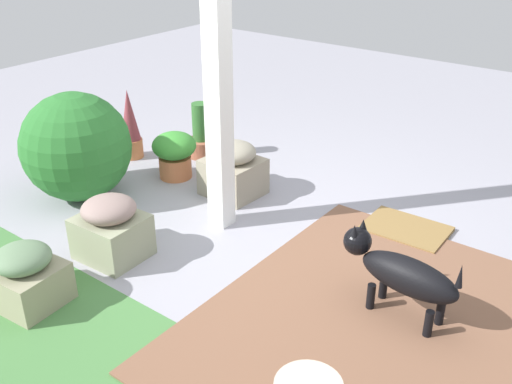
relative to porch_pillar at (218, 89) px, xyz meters
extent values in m
plane|color=#9897A2|center=(-0.43, 0.08, -1.07)|extent=(12.00, 12.00, 0.00)
cube|color=brown|center=(-1.48, 0.41, -1.06)|extent=(1.80, 2.40, 0.02)
cube|color=white|center=(0.00, 0.00, 0.00)|extent=(0.15, 0.15, 2.15)
cube|color=gray|center=(0.26, -0.45, -0.92)|extent=(0.47, 0.44, 0.31)
ellipsoid|color=gray|center=(0.26, -0.45, -0.69)|extent=(0.39, 0.39, 0.18)
cube|color=gray|center=(0.30, 0.82, -0.92)|extent=(0.46, 0.42, 0.31)
ellipsoid|color=gray|center=(0.30, 0.82, -0.70)|extent=(0.38, 0.38, 0.17)
cube|color=gray|center=(0.31, 1.49, -0.94)|extent=(0.46, 0.42, 0.26)
ellipsoid|color=#607C5A|center=(0.31, 1.49, -0.75)|extent=(0.35, 0.35, 0.16)
sphere|color=#286A2A|center=(1.24, 0.36, -0.63)|extent=(0.90, 0.90, 0.90)
cylinder|color=#9F5840|center=(1.03, -0.91, -0.99)|extent=(0.29, 0.29, 0.16)
cylinder|color=#31662D|center=(1.03, -0.91, -0.73)|extent=(0.16, 0.16, 0.37)
cylinder|color=#C06B42|center=(0.88, -0.40, -0.98)|extent=(0.29, 0.29, 0.19)
ellipsoid|color=#398C32|center=(0.88, -0.40, -0.77)|extent=(0.39, 0.39, 0.24)
cylinder|color=#C06E42|center=(1.54, -0.47, -0.98)|extent=(0.21, 0.21, 0.18)
cone|color=brown|center=(1.54, -0.47, -0.64)|extent=(0.19, 0.19, 0.49)
ellipsoid|color=black|center=(-1.61, 0.22, -0.78)|extent=(0.63, 0.26, 0.23)
sphere|color=black|center=(-1.25, 0.19, -0.68)|extent=(0.17, 0.17, 0.17)
cone|color=black|center=(-1.25, 0.23, -0.59)|extent=(0.05, 0.05, 0.07)
cone|color=black|center=(-1.26, 0.14, -0.59)|extent=(0.05, 0.05, 0.07)
cylinder|color=black|center=(-1.42, 0.27, -0.98)|extent=(0.05, 0.05, 0.18)
cylinder|color=black|center=(-1.43, 0.13, -0.98)|extent=(0.05, 0.05, 0.18)
cylinder|color=black|center=(-1.80, 0.30, -0.98)|extent=(0.05, 0.05, 0.18)
cylinder|color=black|center=(-1.81, 0.16, -0.98)|extent=(0.05, 0.05, 0.18)
cone|color=black|center=(-1.90, 0.24, -0.64)|extent=(0.04, 0.04, 0.14)
cube|color=olive|center=(-1.19, -0.76, -1.06)|extent=(0.62, 0.46, 0.03)
camera|label=1|loc=(-2.62, 3.00, 1.19)|focal=41.29mm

